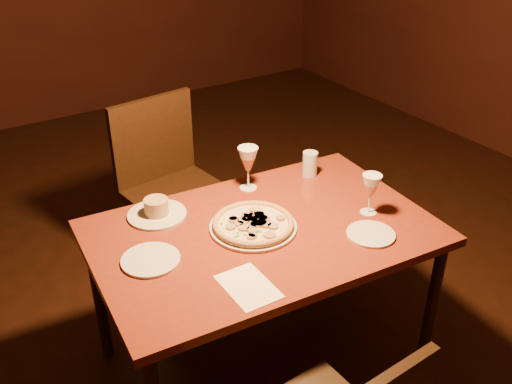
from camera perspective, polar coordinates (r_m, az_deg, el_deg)
dining_table at (r=2.32m, az=0.70°, el=-5.05°), size 1.41×0.97×0.72m
chair_far at (r=2.99m, az=-8.52°, el=0.90°), size 0.53×0.53×0.98m
pizza_plate at (r=2.27m, az=-0.28°, el=-3.22°), size 0.35×0.35×0.04m
ramekin_saucer at (r=2.39m, az=-9.91°, el=-1.83°), size 0.24×0.24×0.08m
wine_glass_far at (r=2.52m, az=-0.79°, el=2.38°), size 0.09×0.09×0.20m
wine_glass_right at (r=2.39m, az=11.36°, el=-0.22°), size 0.08×0.08×0.18m
water_tumbler at (r=2.66m, az=5.42°, el=2.82°), size 0.07×0.07×0.12m
side_plate_left at (r=2.14m, az=-10.49°, el=-6.68°), size 0.22×0.22×0.01m
side_plate_near at (r=2.29m, az=11.41°, el=-4.15°), size 0.19×0.19×0.01m
menu_card at (r=1.99m, az=-0.78°, el=-9.42°), size 0.16×0.23×0.00m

